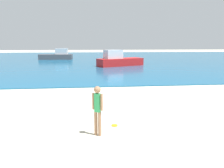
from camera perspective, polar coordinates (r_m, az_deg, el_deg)
The scene contains 5 objects.
water at distance 43.78m, azimuth -4.50°, elevation 7.22°, with size 160.00×60.00×0.06m, color #14567F.
person_standing at distance 6.55m, azimuth -4.02°, elevation -6.62°, with size 0.33×0.23×1.62m.
frisbee at distance 7.58m, azimuth 0.69°, elevation -11.38°, with size 0.23×0.23×0.03m, color orange.
boat_near at distance 27.25m, azimuth 1.90°, elevation 6.56°, with size 6.43×4.25×2.09m.
boat_far at distance 39.94m, azimuth -14.94°, elevation 7.58°, with size 6.07×2.19×2.04m.
Camera 1 is at (-1.26, -2.34, 2.90)m, focal length 33.06 mm.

